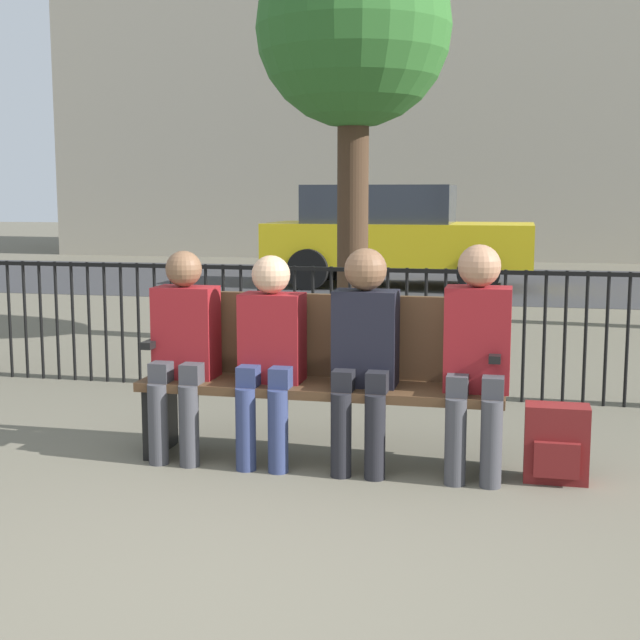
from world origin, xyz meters
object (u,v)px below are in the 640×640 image
at_px(park_bench, 323,371).
at_px(seated_person_2, 364,345).
at_px(tree_0, 354,35).
at_px(seated_person_1, 270,347).
at_px(parked_car_0, 394,234).
at_px(backpack, 556,444).
at_px(seated_person_3, 477,347).
at_px(seated_person_0, 183,343).

relative_size(park_bench, seated_person_2, 1.68).
height_order(seated_person_2, tree_0, tree_0).
bearing_deg(tree_0, seated_person_1, -86.24).
relative_size(seated_person_1, parked_car_0, 0.27).
height_order(seated_person_1, parked_car_0, parked_car_0).
relative_size(tree_0, parked_car_0, 0.94).
xyz_separation_m(park_bench, seated_person_2, (0.25, -0.13, 0.18)).
height_order(backpack, tree_0, tree_0).
xyz_separation_m(seated_person_1, seated_person_3, (1.12, 0.00, 0.04)).
bearing_deg(backpack, seated_person_1, 179.80).
height_order(park_bench, seated_person_1, seated_person_1).
bearing_deg(park_bench, parked_car_0, 95.55).
bearing_deg(backpack, park_bench, 173.71).
height_order(seated_person_0, seated_person_3, seated_person_3).
distance_m(park_bench, backpack, 1.31).
relative_size(seated_person_2, parked_car_0, 0.28).
bearing_deg(seated_person_1, seated_person_0, 179.88).
xyz_separation_m(seated_person_3, tree_0, (-1.37, 3.83, 2.26)).
relative_size(seated_person_2, backpack, 2.96).
bearing_deg(seated_person_2, tree_0, 101.43).
relative_size(backpack, tree_0, 0.10).
relative_size(park_bench, seated_person_3, 1.64).
distance_m(seated_person_3, parked_car_0, 9.77).
relative_size(seated_person_2, seated_person_3, 0.98).
bearing_deg(parked_car_0, backpack, -77.20).
xyz_separation_m(backpack, tree_0, (-1.79, 3.84, 2.75)).
bearing_deg(parked_car_0, tree_0, -86.06).
distance_m(park_bench, tree_0, 4.47).
relative_size(seated_person_0, parked_car_0, 0.28).
height_order(seated_person_0, seated_person_1, seated_person_0).
distance_m(park_bench, seated_person_1, 0.34).
relative_size(park_bench, parked_car_0, 0.48).
bearing_deg(park_bench, backpack, -6.29).
bearing_deg(park_bench, seated_person_1, -153.58).
height_order(seated_person_3, backpack, seated_person_3).
xyz_separation_m(seated_person_0, backpack, (2.04, -0.01, -0.46)).
bearing_deg(seated_person_3, seated_person_1, -179.78).
distance_m(seated_person_3, backpack, 0.65).
height_order(seated_person_1, seated_person_3, seated_person_3).
xyz_separation_m(seated_person_1, seated_person_2, (0.52, 0.00, 0.03)).
distance_m(seated_person_0, parked_car_0, 9.62).
bearing_deg(seated_person_2, seated_person_0, -179.90).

